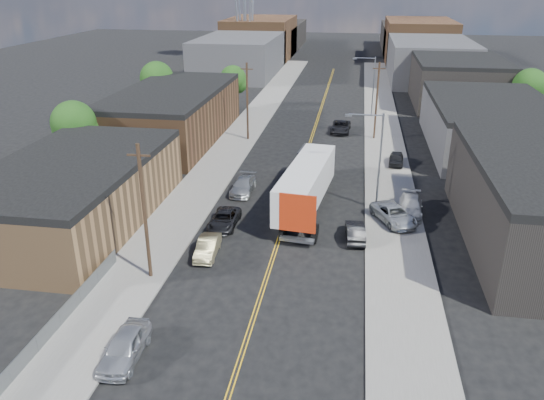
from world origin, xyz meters
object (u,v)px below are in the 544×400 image
(car_left_b, at_px, (207,247))
(car_left_a, at_px, (125,347))
(semi_truck, at_px, (308,179))
(car_right_lot_c, at_px, (396,159))
(car_left_c, at_px, (224,219))
(car_right_lot_a, at_px, (394,214))
(car_left_d, at_px, (243,186))
(car_ahead_truck, at_px, (341,127))
(car_right_oncoming, at_px, (355,232))
(car_right_lot_b, at_px, (410,206))

(car_left_b, bearing_deg, car_left_a, -99.65)
(semi_truck, relative_size, car_right_lot_c, 4.48)
(car_left_c, relative_size, car_right_lot_a, 0.90)
(car_left_d, bearing_deg, car_ahead_truck, 70.77)
(car_left_b, height_order, car_left_d, car_left_d)
(car_left_a, distance_m, car_left_c, 17.65)
(car_left_a, height_order, car_left_d, car_left_a)
(car_left_d, relative_size, car_right_lot_a, 0.95)
(car_left_b, height_order, car_right_lot_c, car_right_lot_c)
(semi_truck, bearing_deg, car_right_oncoming, -48.26)
(car_right_lot_c, bearing_deg, car_right_lot_a, -89.07)
(car_left_a, height_order, car_right_oncoming, car_left_a)
(car_left_b, height_order, car_right_lot_a, car_right_lot_a)
(car_right_lot_b, distance_m, car_right_lot_c, 13.60)
(car_right_oncoming, bearing_deg, car_left_a, 48.71)
(car_right_lot_a, bearing_deg, car_left_d, 134.54)
(car_left_c, distance_m, car_right_oncoming, 11.20)
(car_right_oncoming, relative_size, car_right_lot_b, 0.83)
(car_right_lot_b, distance_m, car_ahead_truck, 27.70)
(car_left_c, xyz_separation_m, car_right_lot_c, (15.49, 18.56, 0.15))
(car_right_oncoming, bearing_deg, car_ahead_truck, -90.26)
(car_right_lot_a, relative_size, car_right_lot_c, 1.35)
(car_left_d, bearing_deg, car_left_a, -92.30)
(car_left_d, distance_m, car_right_lot_b, 16.27)
(car_left_a, distance_m, car_left_b, 12.46)
(car_right_lot_a, height_order, car_right_lot_b, car_right_lot_b)
(car_left_c, relative_size, car_left_d, 0.95)
(car_right_lot_a, bearing_deg, car_left_a, -153.94)
(car_right_oncoming, distance_m, car_ahead_truck, 32.47)
(car_left_a, bearing_deg, car_left_d, 85.17)
(car_left_c, height_order, car_right_oncoming, car_right_oncoming)
(car_right_oncoming, height_order, car_right_lot_b, car_right_lot_b)
(car_right_lot_a, height_order, car_ahead_truck, car_right_lot_a)
(car_left_b, relative_size, car_right_lot_c, 1.07)
(car_right_oncoming, relative_size, car_right_lot_c, 1.08)
(car_right_oncoming, bearing_deg, car_right_lot_c, -107.27)
(car_left_a, xyz_separation_m, car_right_oncoming, (12.57, 16.90, -0.11))
(car_left_a, distance_m, car_left_d, 25.53)
(car_left_c, height_order, car_right_lot_c, car_right_lot_c)
(car_left_d, bearing_deg, car_right_lot_c, 35.38)
(car_left_a, height_order, car_right_lot_a, car_right_lot_a)
(car_left_a, relative_size, car_right_oncoming, 1.12)
(car_left_a, bearing_deg, car_right_oncoming, 51.67)
(car_left_c, xyz_separation_m, car_ahead_truck, (8.69, 31.69, 0.09))
(car_right_lot_c, height_order, car_ahead_truck, car_ahead_truck)
(car_left_d, xyz_separation_m, car_right_oncoming, (11.17, -8.59, -0.03))
(car_left_b, xyz_separation_m, car_ahead_truck, (8.74, 36.90, 0.07))
(car_left_a, bearing_deg, car_right_lot_c, 63.28)
(car_right_lot_a, distance_m, car_ahead_truck, 29.39)
(car_left_b, xyz_separation_m, car_right_lot_c, (15.53, 23.77, 0.13))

